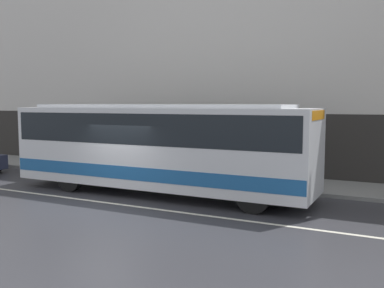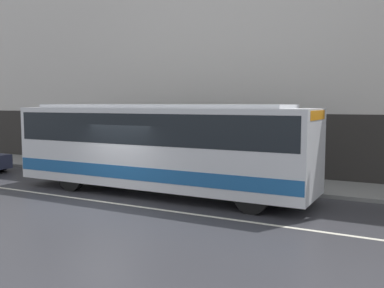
{
  "view_description": "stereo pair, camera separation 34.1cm",
  "coord_description": "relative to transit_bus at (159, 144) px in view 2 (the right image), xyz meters",
  "views": [
    {
      "loc": [
        8.62,
        -10.96,
        3.22
      ],
      "look_at": [
        2.09,
        2.0,
        1.85
      ],
      "focal_mm": 40.0,
      "sensor_mm": 36.0,
      "label": 1
    },
    {
      "loc": [
        8.93,
        -10.8,
        3.22
      ],
      "look_at": [
        2.09,
        2.0,
        1.85
      ],
      "focal_mm": 40.0,
      "sensor_mm": 36.0,
      "label": 2
    }
  ],
  "objects": [
    {
      "name": "ground_plane",
      "position": [
        -0.75,
        -2.0,
        -1.8
      ],
      "size": [
        60.0,
        60.0,
        0.0
      ],
      "primitive_type": "plane",
      "color": "#333338"
    },
    {
      "name": "sidewalk",
      "position": [
        -0.75,
        3.5,
        -1.73
      ],
      "size": [
        60.0,
        3.0,
        0.14
      ],
      "color": "gray",
      "rests_on": "ground_plane"
    },
    {
      "name": "building_facade",
      "position": [
        -0.75,
        5.15,
        3.69
      ],
      "size": [
        60.0,
        0.35,
        11.39
      ],
      "color": "silver",
      "rests_on": "ground_plane"
    },
    {
      "name": "lane_stripe",
      "position": [
        -0.75,
        -2.0,
        -1.8
      ],
      "size": [
        54.0,
        0.14,
        0.01
      ],
      "color": "beige",
      "rests_on": "ground_plane"
    },
    {
      "name": "transit_bus",
      "position": [
        0.0,
        0.0,
        0.0
      ],
      "size": [
        11.06,
        2.59,
        3.19
      ],
      "color": "silver",
      "rests_on": "ground_plane"
    },
    {
      "name": "pedestrian_waiting",
      "position": [
        1.9,
        3.06,
        -0.86
      ],
      "size": [
        0.36,
        0.36,
        1.73
      ],
      "color": "#333338",
      "rests_on": "sidewalk"
    }
  ]
}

